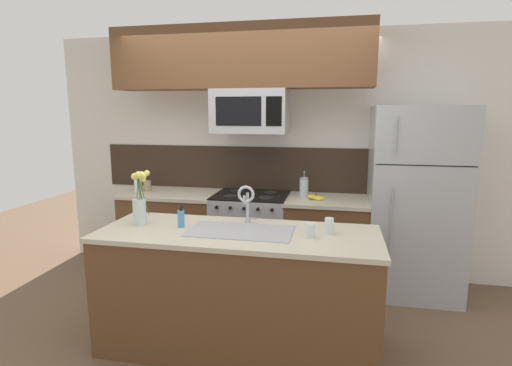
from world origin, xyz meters
TOP-DOWN VIEW (x-y plane):
  - ground_plane at (0.00, 0.00)m, footprint 10.00×10.00m
  - rear_partition at (0.30, 1.28)m, footprint 5.20×0.10m
  - splash_band at (0.00, 1.22)m, footprint 3.56×0.01m
  - back_counter_left at (-0.88, 0.90)m, footprint 1.03×0.65m
  - back_counter_right at (0.78, 0.90)m, footprint 0.83×0.65m
  - stove_range at (0.00, 0.90)m, footprint 0.76×0.64m
  - microwave at (0.00, 0.88)m, footprint 0.74×0.40m
  - upper_cabinet_band at (-0.10, 0.85)m, footprint 2.56×0.34m
  - refrigerator at (1.61, 0.92)m, footprint 0.86×0.74m
  - storage_jar_tall at (-1.28, 0.92)m, footprint 0.09×0.09m
  - storage_jar_medium at (-1.17, 0.91)m, footprint 0.08×0.08m
  - banana_bunch at (0.67, 0.84)m, footprint 0.19×0.15m
  - french_press at (0.54, 0.96)m, footprint 0.09×0.09m
  - island_counter at (0.17, -0.35)m, footprint 2.05×0.77m
  - kitchen_sink at (0.19, -0.35)m, footprint 0.76×0.41m
  - sink_faucet at (0.19, -0.15)m, footprint 0.14×0.14m
  - dish_soap_bottle at (-0.27, -0.33)m, footprint 0.06×0.05m
  - drinking_glass at (0.70, -0.39)m, footprint 0.07×0.07m
  - spare_glass at (0.83, -0.27)m, footprint 0.06×0.06m
  - flower_vase at (-0.60, -0.32)m, footprint 0.12×0.14m

SIDE VIEW (x-z plane):
  - ground_plane at x=0.00m, z-range 0.00..0.00m
  - island_counter at x=0.17m, z-range 0.00..0.91m
  - back_counter_left at x=-0.88m, z-range 0.00..0.91m
  - back_counter_right at x=0.78m, z-range 0.00..0.91m
  - stove_range at x=0.00m, z-range 0.00..0.93m
  - kitchen_sink at x=0.19m, z-range 0.76..0.92m
  - refrigerator at x=1.61m, z-range 0.00..1.82m
  - banana_bunch at x=0.67m, z-range 0.89..0.97m
  - drinking_glass at x=0.70m, z-range 0.91..1.01m
  - spare_glass at x=0.83m, z-range 0.91..1.02m
  - dish_soap_bottle at x=-0.27m, z-range 0.90..1.06m
  - storage_jar_medium at x=-1.17m, z-range 0.91..1.05m
  - storage_jar_tall at x=-1.28m, z-range 0.91..1.09m
  - french_press at x=0.54m, z-range 0.88..1.14m
  - flower_vase at x=-0.60m, z-range 0.85..1.27m
  - sink_faucet at x=0.19m, z-range 0.95..1.26m
  - splash_band at x=0.00m, z-range 0.91..1.39m
  - rear_partition at x=0.30m, z-range 0.00..2.60m
  - microwave at x=0.00m, z-range 1.56..1.99m
  - upper_cabinet_band at x=-0.10m, z-range 1.99..2.59m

